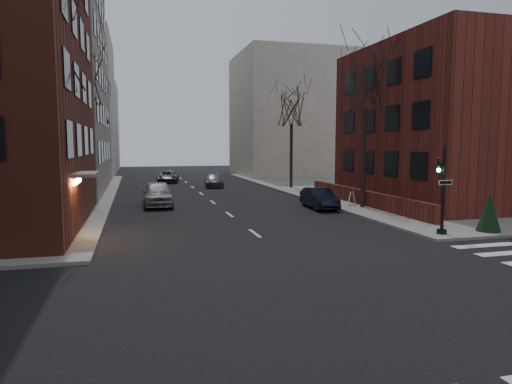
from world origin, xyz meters
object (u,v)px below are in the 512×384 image
tree_right_a (365,83)px  parked_sedan (319,198)px  tree_left_a (53,48)px  streetlamp_far (107,144)px  tree_left_b (82,76)px  traffic_signal (442,195)px  streetlamp_near (88,144)px  tree_left_c (98,106)px  sandwich_board (352,198)px  car_lane_silver (158,194)px  tree_right_b (292,107)px  car_lane_gray (214,181)px  car_lane_far (168,177)px  evergreen_shrub (489,212)px

tree_right_a → parked_sedan: 7.86m
tree_left_a → streetlamp_far: 28.32m
tree_left_b → tree_right_a: bearing=-24.4°
traffic_signal → parked_sedan: 10.23m
traffic_signal → streetlamp_near: (-16.14, 13.01, 2.33)m
streetlamp_near → parked_sedan: streetlamp_near is taller
tree_left_c → sandwich_board: 28.18m
tree_left_c → car_lane_silver: (4.85, -17.01, -7.19)m
streetlamp_near → parked_sedan: bearing=-11.8°
parked_sedan → car_lane_silver: (-10.15, 3.99, 0.16)m
tree_left_c → tree_right_b: tree_left_c is taller
car_lane_gray → sandwich_board: (6.51, -16.64, -0.03)m
tree_left_a → car_lane_silver: tree_left_a is taller
traffic_signal → tree_left_c: 35.76m
tree_right_b → car_lane_gray: (-6.70, 3.77, -6.96)m
sandwich_board → car_lane_far: bearing=138.1°
car_lane_gray → car_lane_silver: bearing=-108.6°
tree_left_a → tree_left_c: (0.00, 26.00, -0.44)m
parked_sedan → tree_left_b: bearing=158.1°
streetlamp_far → car_lane_gray: size_ratio=1.46×
streetlamp_far → car_lane_silver: size_ratio=1.27×
evergreen_shrub → tree_right_a: bearing=100.6°
tree_right_a → streetlamp_near: 17.87m
tree_left_b → streetlamp_far: tree_left_b is taller
tree_right_a → sandwich_board: size_ratio=10.99×
streetlamp_far → car_lane_silver: bearing=-77.4°
car_lane_far → tree_right_a: bearing=-58.5°
tree_right_b → tree_left_a: bearing=-134.4°
tree_right_a → car_lane_far: bearing=113.8°
tree_right_a → tree_left_a: bearing=-167.2°
tree_left_a → tree_left_b: size_ratio=0.95×
streetlamp_far → car_lane_silver: streetlamp_far is taller
streetlamp_near → car_lane_gray: 17.57m
tree_right_a → sandwich_board: tree_right_a is taller
tree_left_a → sandwich_board: size_ratio=11.60×
tree_left_a → evergreen_shrub: bearing=-14.6°
tree_right_a → car_lane_silver: tree_right_a is taller
tree_right_a → tree_right_b: bearing=90.0°
streetlamp_near → car_lane_far: 21.56m
traffic_signal → tree_left_c: bearing=118.4°
streetlamp_far → car_lane_far: 7.26m
traffic_signal → car_lane_gray: size_ratio=0.93×
tree_left_b → streetlamp_far: (0.60, 16.00, -4.68)m
tree_left_b → tree_left_c: tree_left_b is taller
tree_left_b → car_lane_silver: tree_left_b is taller
tree_left_c → sandwich_board: tree_left_c is taller
traffic_signal → streetlamp_near: bearing=141.1°
parked_sedan → car_lane_silver: 10.90m
streetlamp_near → tree_right_b: bearing=30.5°
tree_right_b → car_lane_far: (-10.70, 10.31, -6.94)m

